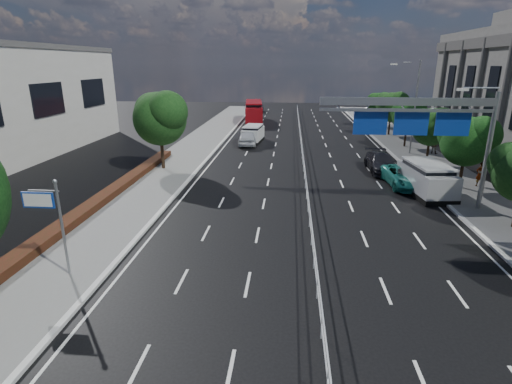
{
  "coord_description": "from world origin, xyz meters",
  "views": [
    {
      "loc": [
        -1.2,
        -14.49,
        8.75
      ],
      "look_at": [
        -2.88,
        5.04,
        2.4
      ],
      "focal_mm": 28.0,
      "sensor_mm": 36.0,
      "label": 1
    }
  ],
  "objects_px": {
    "pedestrian_a": "(480,174)",
    "red_bus": "(254,111)",
    "overhead_gantry": "(425,119)",
    "silver_minivan": "(426,179)",
    "parked_car_dark": "(381,163)",
    "pedestrian_b": "(434,145)",
    "parked_car_teal": "(405,177)",
    "white_minivan": "(253,134)",
    "near_car_silver": "(248,138)",
    "near_car_dark": "(259,108)",
    "toilet_sign": "(49,212)"
  },
  "relations": [
    {
      "from": "silver_minivan",
      "to": "parked_car_teal",
      "type": "xyz_separation_m",
      "value": [
        -0.96,
        1.79,
        -0.36
      ]
    },
    {
      "from": "near_car_silver",
      "to": "parked_car_dark",
      "type": "bearing_deg",
      "value": 136.38
    },
    {
      "from": "near_car_dark",
      "to": "parked_car_teal",
      "type": "height_order",
      "value": "parked_car_teal"
    },
    {
      "from": "overhead_gantry",
      "to": "silver_minivan",
      "type": "relative_size",
      "value": 1.83
    },
    {
      "from": "overhead_gantry",
      "to": "silver_minivan",
      "type": "xyz_separation_m",
      "value": [
        1.56,
        2.97,
        -4.51
      ]
    },
    {
      "from": "pedestrian_a",
      "to": "red_bus",
      "type": "bearing_deg",
      "value": -66.3
    },
    {
      "from": "pedestrian_a",
      "to": "pedestrian_b",
      "type": "distance_m",
      "value": 11.15
    },
    {
      "from": "toilet_sign",
      "to": "pedestrian_b",
      "type": "relative_size",
      "value": 2.48
    },
    {
      "from": "silver_minivan",
      "to": "pedestrian_a",
      "type": "xyz_separation_m",
      "value": [
        4.39,
        1.83,
        -0.06
      ]
    },
    {
      "from": "white_minivan",
      "to": "near_car_dark",
      "type": "bearing_deg",
      "value": 99.47
    },
    {
      "from": "overhead_gantry",
      "to": "parked_car_teal",
      "type": "bearing_deg",
      "value": 82.86
    },
    {
      "from": "near_car_silver",
      "to": "parked_car_dark",
      "type": "distance_m",
      "value": 16.18
    },
    {
      "from": "near_car_silver",
      "to": "near_car_dark",
      "type": "distance_m",
      "value": 32.09
    },
    {
      "from": "silver_minivan",
      "to": "pedestrian_b",
      "type": "relative_size",
      "value": 3.2
    },
    {
      "from": "pedestrian_a",
      "to": "pedestrian_b",
      "type": "bearing_deg",
      "value": -99.29
    },
    {
      "from": "toilet_sign",
      "to": "overhead_gantry",
      "type": "relative_size",
      "value": 0.42
    },
    {
      "from": "white_minivan",
      "to": "overhead_gantry",
      "type": "bearing_deg",
      "value": -53.63
    },
    {
      "from": "parked_car_teal",
      "to": "parked_car_dark",
      "type": "distance_m",
      "value": 4.27
    },
    {
      "from": "toilet_sign",
      "to": "pedestrian_a",
      "type": "relative_size",
      "value": 2.42
    },
    {
      "from": "red_bus",
      "to": "parked_car_dark",
      "type": "height_order",
      "value": "red_bus"
    },
    {
      "from": "white_minivan",
      "to": "silver_minivan",
      "type": "relative_size",
      "value": 0.83
    },
    {
      "from": "silver_minivan",
      "to": "overhead_gantry",
      "type": "bearing_deg",
      "value": -125.01
    },
    {
      "from": "toilet_sign",
      "to": "white_minivan",
      "type": "height_order",
      "value": "toilet_sign"
    },
    {
      "from": "parked_car_dark",
      "to": "pedestrian_b",
      "type": "distance_m",
      "value": 9.62
    },
    {
      "from": "white_minivan",
      "to": "red_bus",
      "type": "distance_m",
      "value": 16.53
    },
    {
      "from": "red_bus",
      "to": "silver_minivan",
      "type": "xyz_separation_m",
      "value": [
        15.2,
        -34.63,
        -0.56
      ]
    },
    {
      "from": "parked_car_teal",
      "to": "overhead_gantry",
      "type": "bearing_deg",
      "value": -101.1
    },
    {
      "from": "parked_car_dark",
      "to": "pedestrian_a",
      "type": "xyz_separation_m",
      "value": [
        6.19,
        -4.15,
        0.27
      ]
    },
    {
      "from": "white_minivan",
      "to": "pedestrian_b",
      "type": "distance_m",
      "value": 19.31
    },
    {
      "from": "near_car_silver",
      "to": "parked_car_dark",
      "type": "height_order",
      "value": "near_car_silver"
    },
    {
      "from": "overhead_gantry",
      "to": "pedestrian_a",
      "type": "distance_m",
      "value": 8.91
    },
    {
      "from": "parked_car_dark",
      "to": "pedestrian_a",
      "type": "height_order",
      "value": "pedestrian_a"
    },
    {
      "from": "pedestrian_a",
      "to": "silver_minivan",
      "type": "bearing_deg",
      "value": 15.43
    },
    {
      "from": "silver_minivan",
      "to": "pedestrian_b",
      "type": "bearing_deg",
      "value": 62.35
    },
    {
      "from": "white_minivan",
      "to": "parked_car_teal",
      "type": "xyz_separation_m",
      "value": [
        12.82,
        -16.38,
        -0.21
      ]
    },
    {
      "from": "overhead_gantry",
      "to": "white_minivan",
      "type": "xyz_separation_m",
      "value": [
        -12.23,
        21.14,
        -4.65
      ]
    },
    {
      "from": "silver_minivan",
      "to": "parked_car_dark",
      "type": "bearing_deg",
      "value": 99.47
    },
    {
      "from": "red_bus",
      "to": "pedestrian_b",
      "type": "xyz_separation_m",
      "value": [
        20.01,
        -21.67,
        -0.64
      ]
    },
    {
      "from": "silver_minivan",
      "to": "toilet_sign",
      "type": "bearing_deg",
      "value": -153.22
    },
    {
      "from": "white_minivan",
      "to": "silver_minivan",
      "type": "xyz_separation_m",
      "value": [
        13.79,
        -18.18,
        0.14
      ]
    },
    {
      "from": "white_minivan",
      "to": "near_car_silver",
      "type": "distance_m",
      "value": 1.89
    },
    {
      "from": "parked_car_teal",
      "to": "white_minivan",
      "type": "bearing_deg",
      "value": 124.09
    },
    {
      "from": "red_bus",
      "to": "pedestrian_a",
      "type": "relative_size",
      "value": 6.01
    },
    {
      "from": "overhead_gantry",
      "to": "pedestrian_b",
      "type": "distance_m",
      "value": 17.76
    },
    {
      "from": "near_car_dark",
      "to": "pedestrian_a",
      "type": "relative_size",
      "value": 2.34
    },
    {
      "from": "red_bus",
      "to": "parked_car_dark",
      "type": "relative_size",
      "value": 2.04
    },
    {
      "from": "near_car_dark",
      "to": "parked_car_teal",
      "type": "xyz_separation_m",
      "value": [
        14.48,
        -46.61,
        0.05
      ]
    },
    {
      "from": "toilet_sign",
      "to": "pedestrian_b",
      "type": "height_order",
      "value": "toilet_sign"
    },
    {
      "from": "near_car_silver",
      "to": "parked_car_teal",
      "type": "bearing_deg",
      "value": 128.56
    },
    {
      "from": "overhead_gantry",
      "to": "near_car_silver",
      "type": "height_order",
      "value": "overhead_gantry"
    }
  ]
}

